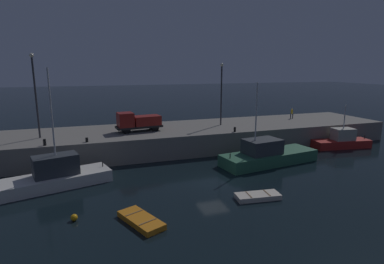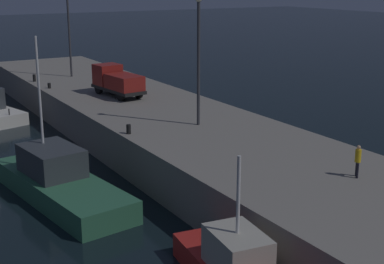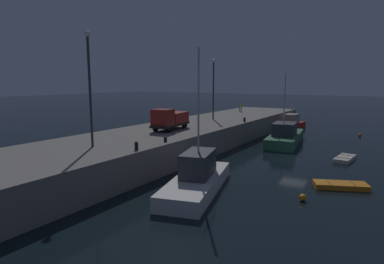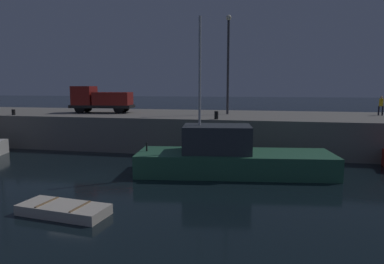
# 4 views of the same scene
# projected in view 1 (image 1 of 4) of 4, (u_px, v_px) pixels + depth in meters

# --- Properties ---
(ground_plane) EXTENTS (320.00, 320.00, 0.00)m
(ground_plane) POSITION_uv_depth(u_px,v_px,m) (213.00, 182.00, 27.80)
(ground_plane) COLOR black
(pier_quay) EXTENTS (58.15, 10.32, 2.63)m
(pier_quay) POSITION_uv_depth(u_px,v_px,m) (175.00, 138.00, 39.27)
(pier_quay) COLOR gray
(pier_quay) RESTS_ON ground
(fishing_trawler_red) EXTENTS (11.28, 4.81, 8.72)m
(fishing_trawler_red) POSITION_uv_depth(u_px,v_px,m) (267.00, 155.00, 32.92)
(fishing_trawler_red) COLOR #2D6647
(fishing_trawler_red) RESTS_ON ground
(fishing_boat_blue) EXTENTS (10.10, 5.46, 10.16)m
(fishing_boat_blue) POSITION_uv_depth(u_px,v_px,m) (53.00, 176.00, 26.48)
(fishing_boat_blue) COLOR silver
(fishing_boat_blue) RESTS_ON ground
(fishing_boat_white) EXTENTS (7.60, 3.10, 5.53)m
(fishing_boat_white) POSITION_uv_depth(u_px,v_px,m) (342.00, 141.00, 39.53)
(fishing_boat_white) COLOR red
(fishing_boat_white) RESTS_ON ground
(dinghy_orange_near) EXTENTS (2.84, 4.04, 0.43)m
(dinghy_orange_near) POSITION_uv_depth(u_px,v_px,m) (141.00, 220.00, 20.44)
(dinghy_orange_near) COLOR orange
(dinghy_orange_near) RESTS_ON ground
(rowboat_white_mid) EXTENTS (3.63, 1.76, 0.43)m
(rowboat_white_mid) POSITION_uv_depth(u_px,v_px,m) (258.00, 196.00, 24.21)
(rowboat_white_mid) COLOR beige
(rowboat_white_mid) RESTS_ON ground
(mooring_buoy_near) EXTENTS (0.47, 0.47, 0.47)m
(mooring_buoy_near) POSITION_uv_depth(u_px,v_px,m) (74.00, 218.00, 20.70)
(mooring_buoy_near) COLOR orange
(mooring_buoy_near) RESTS_ON ground
(lamp_post_west) EXTENTS (0.44, 0.44, 8.99)m
(lamp_post_west) POSITION_uv_depth(u_px,v_px,m) (35.00, 90.00, 32.41)
(lamp_post_west) COLOR #38383D
(lamp_post_west) RESTS_ON pier_quay
(lamp_post_east) EXTENTS (0.44, 0.44, 8.10)m
(lamp_post_east) POSITION_uv_depth(u_px,v_px,m) (221.00, 89.00, 40.18)
(lamp_post_east) COLOR #38383D
(lamp_post_east) RESTS_ON pier_quay
(utility_truck) EXTENTS (5.62, 2.55, 2.35)m
(utility_truck) POSITION_uv_depth(u_px,v_px,m) (138.00, 122.00, 36.69)
(utility_truck) COLOR black
(utility_truck) RESTS_ON pier_quay
(dockworker) EXTENTS (0.40, 0.40, 1.56)m
(dockworker) POSITION_uv_depth(u_px,v_px,m) (292.00, 113.00, 45.99)
(dockworker) COLOR black
(dockworker) RESTS_ON pier_quay
(bollard_west) EXTENTS (0.28, 0.28, 0.57)m
(bollard_west) POSITION_uv_depth(u_px,v_px,m) (235.00, 129.00, 36.60)
(bollard_west) COLOR black
(bollard_west) RESTS_ON pier_quay
(bollard_central) EXTENTS (0.28, 0.28, 0.64)m
(bollard_central) POSITION_uv_depth(u_px,v_px,m) (45.00, 142.00, 30.16)
(bollard_central) COLOR black
(bollard_central) RESTS_ON pier_quay
(bollard_east) EXTENTS (0.28, 0.28, 0.45)m
(bollard_east) POSITION_uv_depth(u_px,v_px,m) (87.00, 140.00, 31.58)
(bollard_east) COLOR black
(bollard_east) RESTS_ON pier_quay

